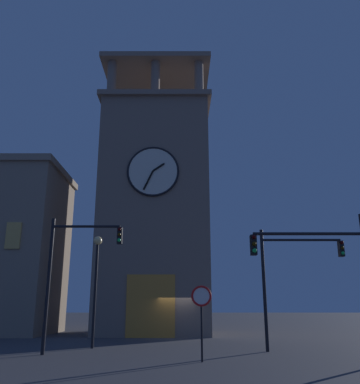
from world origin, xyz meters
name	(u,v)px	position (x,y,z in m)	size (l,w,h in m)	color
ground_plane	(177,338)	(0.00, 0.00, 0.00)	(200.00, 200.00, 0.00)	#424247
clocktower	(156,212)	(1.75, -3.90, 9.22)	(8.61, 9.20, 23.17)	gray
traffic_signal_near	(73,262)	(4.60, 9.76, 3.88)	(3.25, 0.41, 5.84)	black
traffic_signal_mid	(327,264)	(-5.57, 12.96, 3.47)	(4.31, 0.41, 5.34)	black
traffic_signal_far	(291,268)	(-5.43, 8.53, 3.69)	(3.97, 0.41, 5.54)	black
street_lamp	(96,269)	(4.08, 7.02, 3.78)	(0.44, 0.44, 5.47)	black
no_horn_sign	(201,302)	(-1.00, 12.07, 2.14)	(0.78, 0.14, 2.74)	black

